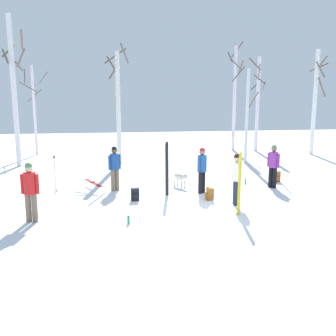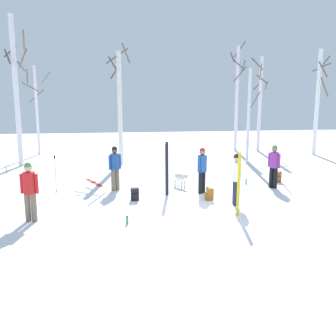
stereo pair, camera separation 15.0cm
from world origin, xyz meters
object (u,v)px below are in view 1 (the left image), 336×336
(person_4, at_px, (202,167))
(backpack_2, at_px, (209,194))
(person_2, at_px, (115,165))
(water_bottle_0, at_px, (245,181))
(person_3, at_px, (30,188))
(birch_tree_5, at_px, (257,103))
(ski_poles_0, at_px, (55,173))
(water_bottle_1, at_px, (128,220))
(birch_tree_3, at_px, (247,114))
(ski_pair_planted_0, at_px, (239,184))
(backpack_1, at_px, (135,194))
(ski_pair_planted_1, at_px, (167,169))
(ski_pair_lying_0, at_px, (93,183))
(birch_tree_2, at_px, (118,105))
(birch_tree_4, at_px, (235,96))
(birch_tree_6, at_px, (315,101))
(person_1, at_px, (273,163))
(birch_tree_0, at_px, (14,90))
(birch_tree_1, at_px, (34,108))
(dog, at_px, (180,177))
(person_0, at_px, (236,176))
(backpack_0, at_px, (277,177))

(person_4, distance_m, backpack_2, 1.26)
(person_2, bearing_deg, water_bottle_0, 1.95)
(person_3, distance_m, birch_tree_5, 18.30)
(ski_poles_0, distance_m, water_bottle_1, 4.74)
(birch_tree_3, bearing_deg, ski_pair_planted_0, -112.96)
(ski_poles_0, xyz_separation_m, water_bottle_0, (7.59, 0.18, -0.64))
(person_2, relative_size, backpack_1, 3.90)
(person_3, height_order, backpack_1, person_3)
(ski_pair_planted_0, height_order, ski_pair_planted_1, ski_pair_planted_1)
(ski_poles_0, xyz_separation_m, birch_tree_5, (12.21, 9.87, 2.56))
(ski_pair_lying_0, bearing_deg, ski_pair_planted_1, -43.29)
(birch_tree_2, bearing_deg, person_3, -106.79)
(ski_pair_planted_0, relative_size, birch_tree_4, 0.26)
(birch_tree_6, bearing_deg, birch_tree_2, -172.74)
(person_2, relative_size, person_4, 1.00)
(backpack_1, xyz_separation_m, water_bottle_1, (-0.38, -2.41, -0.10))
(ski_poles_0, height_order, water_bottle_0, ski_poles_0)
(person_2, distance_m, water_bottle_1, 4.09)
(person_3, height_order, birch_tree_6, birch_tree_6)
(ski_poles_0, xyz_separation_m, birch_tree_4, (10.82, 10.60, 3.00))
(person_1, bearing_deg, birch_tree_0, 148.15)
(birch_tree_1, xyz_separation_m, birch_tree_6, (17.65, -2.84, 0.47))
(ski_pair_lying_0, distance_m, water_bottle_1, 5.60)
(backpack_2, distance_m, birch_tree_2, 9.03)
(ski_pair_planted_0, distance_m, ski_poles_0, 6.90)
(birch_tree_2, xyz_separation_m, birch_tree_3, (6.96, -0.91, -0.49))
(ski_pair_planted_0, relative_size, water_bottle_1, 8.04)
(birch_tree_0, distance_m, birch_tree_6, 17.86)
(backpack_1, distance_m, water_bottle_1, 2.45)
(dog, xyz_separation_m, ski_pair_lying_0, (-3.49, 1.34, -0.38))
(water_bottle_0, bearing_deg, person_2, -178.05)
(person_2, distance_m, dog, 2.67)
(ski_pair_planted_0, xyz_separation_m, birch_tree_0, (-8.46, 10.00, 3.04))
(person_0, distance_m, ski_poles_0, 6.66)
(ski_poles_0, relative_size, birch_tree_0, 0.18)
(person_1, height_order, ski_pair_planted_0, ski_pair_planted_0)
(backpack_0, bearing_deg, birch_tree_4, 80.39)
(water_bottle_0, xyz_separation_m, birch_tree_5, (4.61, 9.69, 3.20))
(ski_pair_planted_1, relative_size, ski_pair_lying_0, 1.15)
(birch_tree_2, bearing_deg, person_0, -68.29)
(ski_poles_0, distance_m, backpack_1, 3.31)
(person_3, height_order, birch_tree_0, birch_tree_0)
(backpack_1, relative_size, birch_tree_1, 0.08)
(birch_tree_1, distance_m, birch_tree_2, 6.79)
(ski_poles_0, distance_m, backpack_0, 9.11)
(backpack_0, xyz_separation_m, backpack_2, (-3.67, -2.33, 0.00))
(birch_tree_4, relative_size, birch_tree_6, 1.13)
(birch_tree_2, xyz_separation_m, birch_tree_5, (9.58, 3.77, 0.09))
(ski_pair_planted_1, height_order, water_bottle_1, ski_pair_planted_1)
(birch_tree_3, bearing_deg, person_0, -113.91)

